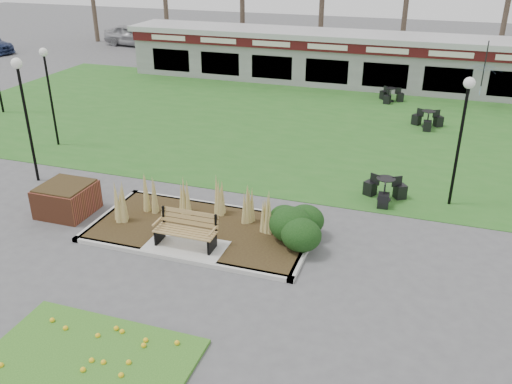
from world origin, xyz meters
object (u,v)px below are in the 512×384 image
(brick_planter, at_px, (67,199))
(patio_umbrella, at_px, (482,80))
(lamp_post_mid_left, at_px, (47,76))
(lamp_post_near_left, at_px, (22,93))
(bistro_set_d, at_px, (427,122))
(bistro_set_c, at_px, (384,193))
(bistro_set_b, at_px, (390,97))
(park_bench, at_px, (187,229))
(lamp_post_mid_right, at_px, (464,114))
(car_silver, at_px, (133,35))
(food_pavilion, at_px, (332,58))
(car_black, at_px, (243,44))

(brick_planter, xyz_separation_m, patio_umbrella, (12.40, 16.35, 0.90))
(lamp_post_mid_left, relative_size, patio_umbrella, 1.79)
(lamp_post_near_left, distance_m, bistro_set_d, 16.66)
(bistro_set_c, distance_m, patio_umbrella, 12.82)
(bistro_set_b, xyz_separation_m, bistro_set_c, (1.05, -12.00, 0.02))
(bistro_set_b, bearing_deg, brick_planter, -116.89)
(park_bench, relative_size, lamp_post_mid_left, 0.43)
(lamp_post_mid_right, relative_size, car_silver, 0.86)
(bistro_set_c, relative_size, patio_umbrella, 0.65)
(patio_umbrella, xyz_separation_m, car_silver, (-25.17, 9.65, -0.57))
(food_pavilion, relative_size, lamp_post_mid_right, 6.01)
(lamp_post_mid_right, bearing_deg, lamp_post_mid_left, 177.60)
(bistro_set_c, bearing_deg, lamp_post_mid_right, 10.43)
(lamp_post_mid_left, bearing_deg, park_bench, -34.03)
(bistro_set_b, xyz_separation_m, car_silver, (-20.88, 10.00, 0.56))
(lamp_post_near_left, distance_m, bistro_set_c, 12.25)
(park_bench, xyz_separation_m, bistro_set_d, (5.73, 12.94, -0.32))
(park_bench, height_order, patio_umbrella, patio_umbrella)
(car_silver, bearing_deg, lamp_post_mid_left, -149.06)
(lamp_post_near_left, xyz_separation_m, patio_umbrella, (14.95, 14.59, -1.73))
(food_pavilion, height_order, car_black, food_pavilion)
(food_pavilion, distance_m, bistro_set_d, 8.96)
(lamp_post_near_left, relative_size, car_silver, 0.90)
(bistro_set_b, distance_m, car_black, 15.41)
(lamp_post_mid_left, bearing_deg, brick_planter, -50.47)
(lamp_post_mid_right, xyz_separation_m, bistro_set_c, (-2.01, -0.37, -2.71))
(food_pavilion, bearing_deg, lamp_post_mid_right, -65.09)
(brick_planter, bearing_deg, bistro_set_b, 63.11)
(lamp_post_near_left, relative_size, bistro_set_c, 2.99)
(bistro_set_b, bearing_deg, bistro_set_c, -84.99)
(lamp_post_mid_right, relative_size, patio_umbrella, 1.86)
(car_silver, bearing_deg, car_black, -81.43)
(lamp_post_near_left, bearing_deg, bistro_set_c, 10.80)
(brick_planter, distance_m, lamp_post_mid_right, 12.26)
(park_bench, height_order, lamp_post_mid_left, lamp_post_mid_left)
(food_pavilion, distance_m, bistro_set_b, 4.91)
(bistro_set_d, xyz_separation_m, patio_umbrella, (2.27, 4.16, 1.11))
(lamp_post_near_left, bearing_deg, bistro_set_d, 39.42)
(bistro_set_d, bearing_deg, bistro_set_c, -96.74)
(bistro_set_c, height_order, bistro_set_d, bistro_set_c)
(bistro_set_c, height_order, car_silver, car_silver)
(park_bench, relative_size, bistro_set_d, 1.20)
(food_pavilion, distance_m, lamp_post_mid_left, 16.41)
(bistro_set_b, bearing_deg, food_pavilion, 141.41)
(lamp_post_near_left, bearing_deg, car_black, 92.49)
(park_bench, relative_size, bistro_set_c, 1.19)
(patio_umbrella, bearing_deg, car_silver, 159.03)
(bistro_set_b, relative_size, car_silver, 0.27)
(brick_planter, bearing_deg, lamp_post_mid_right, 21.36)
(lamp_post_mid_right, bearing_deg, bistro_set_d, 97.62)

